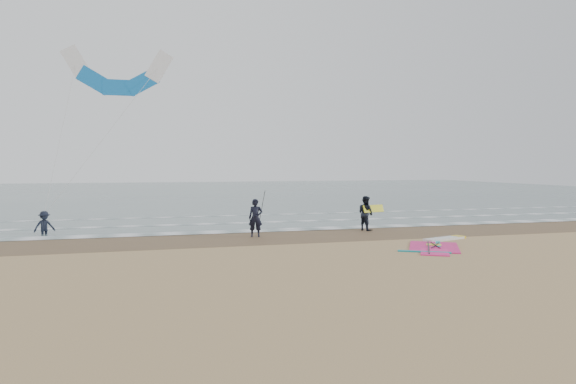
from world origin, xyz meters
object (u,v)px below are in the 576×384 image
object	(u,v)px
person_walking	(366,213)
person_wading	(44,219)
surf_kite	(118,76)
person_standing	(256,218)
windsurf_rig	(438,245)

from	to	relation	value
person_walking	person_wading	xyz separation A→B (m)	(-16.01, 2.74, -0.15)
person_walking	surf_kite	bearing A→B (deg)	45.48
person_standing	person_walking	bearing A→B (deg)	22.10
windsurf_rig	surf_kite	size ratio (longest dim) A/B	0.54
surf_kite	windsurf_rig	bearing A→B (deg)	-38.18
windsurf_rig	person_walking	xyz separation A→B (m)	(-0.94, 5.46, 0.88)
windsurf_rig	person_wading	xyz separation A→B (m)	(-16.96, 8.20, 0.73)
windsurf_rig	person_wading	distance (m)	18.85
person_walking	person_wading	distance (m)	16.25
person_walking	surf_kite	world-z (taller)	surf_kite
person_walking	person_wading	bearing A→B (deg)	58.02
windsurf_rig	person_walking	world-z (taller)	person_walking
windsurf_rig	person_standing	bearing A→B (deg)	146.66
windsurf_rig	person_standing	world-z (taller)	person_standing
person_standing	person_walking	world-z (taller)	person_standing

